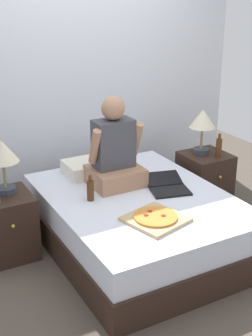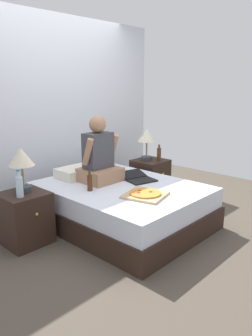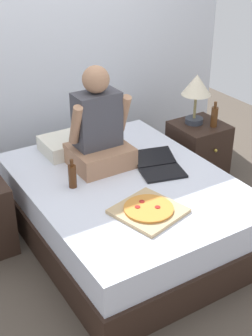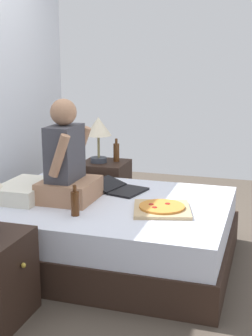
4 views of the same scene
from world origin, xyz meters
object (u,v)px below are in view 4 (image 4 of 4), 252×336
Objects in this scene: pizza_box at (162,208)px; beer_bottle_on_bed at (75,203)px; bed at (109,231)px; lamp_on_right_nightstand at (98,130)px; beer_bottle at (116,152)px; laptop at (121,189)px; nightstand_right at (105,188)px; person_seated at (67,164)px.

beer_bottle_on_bed reaches higher than pizza_box.
lamp_on_right_nightstand is at bearing 24.57° from bed.
beer_bottle is 0.48× the size of laptop.
nightstand_right is 0.86m from laptop.
nightstand_right is 1.42m from pizza_box.
bed is 4.15× the size of lamp_on_right_nightstand.
bed is 1.10m from nightstand_right.
person_seated reaches higher than nightstand_right.
beer_bottle_on_bed is (-0.67, 0.12, 0.07)m from laptop.
beer_bottle is 0.47× the size of pizza_box.
person_seated is 1.59× the size of pizza_box.
pizza_box is (-0.40, -0.44, -0.00)m from laptop.
beer_bottle is at bearing 21.16° from laptop.
lamp_on_right_nightstand is 0.92× the size of pizza_box.
beer_bottle_on_bed is at bearing 169.94° from laptop.
lamp_on_right_nightstand reaches higher than bed.
bed is 3.89× the size of laptop.
person_seated is at bearing 179.22° from beer_bottle.
beer_bottle is at bearing 15.51° from bed.
bed is at bearing -164.49° from beer_bottle.
nightstand_right is at bearing 29.33° from laptop.
bed is 1.26m from lamp_on_right_nightstand.
person_seated is (-1.04, -0.13, -0.10)m from lamp_on_right_nightstand.
pizza_box is (-1.20, -0.74, -0.14)m from beer_bottle.
pizza_box is at bearing -140.75° from lamp_on_right_nightstand.
lamp_on_right_nightstand is at bearing 7.33° from person_seated.
lamp_on_right_nightstand is 1.96× the size of beer_bottle.
person_seated is at bearing 31.95° from beer_bottle_on_bed.
person_seated is 3.55× the size of beer_bottle_on_bed.
pizza_box is (-1.13, -0.84, 0.23)m from nightstand_right.
pizza_box is at bearing -143.10° from nightstand_right.
lamp_on_right_nightstand is (0.99, 0.45, 0.63)m from bed.
person_seated reaches higher than lamp_on_right_nightstand.
beer_bottle_on_bed is at bearing 116.44° from pizza_box.
bed is 2.40× the size of person_seated.
nightstand_right is at bearing 4.49° from person_seated.
beer_bottle_on_bed is at bearing -168.37° from nightstand_right.
pizza_box is at bearing -63.56° from beer_bottle_on_bed.
laptop is 0.69m from beer_bottle_on_bed.
beer_bottle_on_bed is (-1.40, -0.29, 0.30)m from nightstand_right.
lamp_on_right_nightstand is (-0.03, 0.05, 0.60)m from nightstand_right.
person_seated is at bearing -172.67° from lamp_on_right_nightstand.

